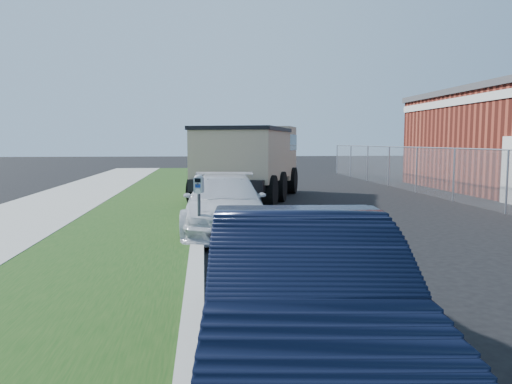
{
  "coord_description": "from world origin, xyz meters",
  "views": [
    {
      "loc": [
        -2.46,
        -9.12,
        2.03
      ],
      "look_at": [
        -1.4,
        1.0,
        1.0
      ],
      "focal_mm": 35.0,
      "sensor_mm": 36.0,
      "label": 1
    }
  ],
  "objects": [
    {
      "name": "navy_sedan",
      "position": [
        -1.65,
        -5.1,
        0.71
      ],
      "size": [
        1.83,
        4.42,
        1.42
      ],
      "primitive_type": "imported",
      "rotation": [
        0.0,
        0.0,
        -0.08
      ],
      "color": "black",
      "rests_on": "ground"
    },
    {
      "name": "streetside",
      "position": [
        -5.57,
        2.0,
        0.07
      ],
      "size": [
        6.12,
        50.0,
        0.15
      ],
      "color": "gray",
      "rests_on": "ground"
    },
    {
      "name": "dump_truck",
      "position": [
        -0.75,
        8.65,
        1.47
      ],
      "size": [
        4.4,
        7.08,
        2.61
      ],
      "rotation": [
        0.0,
        0.0,
        -0.32
      ],
      "color": "black",
      "rests_on": "ground"
    },
    {
      "name": "parking_meter",
      "position": [
        -2.56,
        0.19,
        1.06
      ],
      "size": [
        0.21,
        0.17,
        1.29
      ],
      "rotation": [
        0.0,
        0.0,
        -0.33
      ],
      "color": "#3F4247",
      "rests_on": "ground"
    },
    {
      "name": "ground",
      "position": [
        0.0,
        0.0,
        0.0
      ],
      "size": [
        120.0,
        120.0,
        0.0
      ],
      "primitive_type": "plane",
      "color": "black",
      "rests_on": "ground"
    },
    {
      "name": "chainlink_fence",
      "position": [
        6.0,
        7.0,
        1.26
      ],
      "size": [
        0.06,
        30.06,
        30.0
      ],
      "color": "slate",
      "rests_on": "ground"
    },
    {
      "name": "white_wagon",
      "position": [
        -2.0,
        2.03,
        0.64
      ],
      "size": [
        1.95,
        4.45,
        1.27
      ],
      "primitive_type": "imported",
      "rotation": [
        0.0,
        0.0,
        -0.04
      ],
      "color": "silver",
      "rests_on": "ground"
    }
  ]
}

